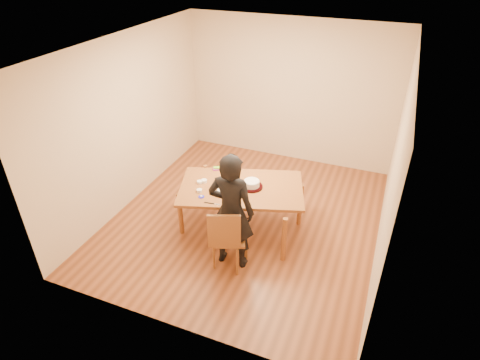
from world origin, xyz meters
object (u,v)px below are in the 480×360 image
at_px(person, 231,212).
at_px(dining_chair, 230,238).
at_px(cake_plate, 252,186).
at_px(dining_table, 241,188).
at_px(cake, 252,184).

bearing_deg(person, dining_chair, 86.48).
bearing_deg(cake_plate, dining_table, -159.81).
height_order(dining_chair, cake_plate, cake_plate).
bearing_deg(cake_plate, dining_chair, -89.29).
height_order(cake_plate, person, person).
height_order(dining_chair, person, person).
xyz_separation_m(dining_table, dining_chair, (0.15, -0.78, -0.28)).
xyz_separation_m(cake_plate, cake, (0.00, 0.00, 0.05)).
distance_m(cake_plate, cake, 0.05).
xyz_separation_m(dining_table, cake, (0.14, 0.05, 0.08)).
distance_m(dining_table, cake_plate, 0.15).
bearing_deg(dining_chair, person, 68.67).
relative_size(dining_table, person, 1.05).
bearing_deg(dining_table, cake_plate, 2.40).
relative_size(cake, person, 0.14).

